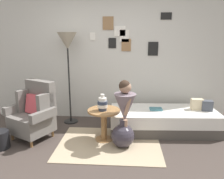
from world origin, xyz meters
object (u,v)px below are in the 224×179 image
at_px(vase_striped, 103,104).
at_px(person_child, 125,105).
at_px(armchair, 34,113).
at_px(demijohn_near, 123,136).
at_px(side_table, 104,119).
at_px(floor_lamp, 67,45).
at_px(daybed, 163,120).
at_px(magazine_basket, 0,140).
at_px(book_on_daybed, 156,109).

xyz_separation_m(vase_striped, person_child, (0.36, -0.14, 0.03)).
distance_m(armchair, demijohn_near, 1.55).
bearing_deg(side_table, person_child, -26.61).
bearing_deg(vase_striped, floor_lamp, 133.35).
distance_m(daybed, magazine_basket, 2.76).
height_order(armchair, floor_lamp, floor_lamp).
xyz_separation_m(side_table, magazine_basket, (-1.59, -0.39, -0.24)).
relative_size(armchair, floor_lamp, 0.55).
xyz_separation_m(armchair, side_table, (1.19, -0.04, -0.06)).
relative_size(daybed, demijohn_near, 4.28).
bearing_deg(magazine_basket, side_table, 13.72).
bearing_deg(armchair, vase_striped, -3.69).
height_order(daybed, floor_lamp, floor_lamp).
height_order(floor_lamp, book_on_daybed, floor_lamp).
relative_size(vase_striped, book_on_daybed, 1.24).
bearing_deg(armchair, person_child, -8.03).
distance_m(person_child, book_on_daybed, 0.88).
height_order(floor_lamp, person_child, floor_lamp).
height_order(floor_lamp, magazine_basket, floor_lamp).
xyz_separation_m(person_child, demijohn_near, (-0.03, -0.04, -0.49)).
bearing_deg(vase_striped, armchair, 176.31).
xyz_separation_m(side_table, person_child, (0.34, -0.17, 0.30)).
relative_size(person_child, magazine_basket, 3.82).
relative_size(vase_striped, floor_lamp, 0.15).
distance_m(book_on_daybed, magazine_basket, 2.64).
bearing_deg(floor_lamp, vase_striped, -46.65).
xyz_separation_m(daybed, magazine_basket, (-2.63, -0.84, -0.06)).
bearing_deg(magazine_basket, daybed, 17.68).
bearing_deg(floor_lamp, person_child, -40.01).
bearing_deg(armchair, daybed, 10.30).
bearing_deg(magazine_basket, floor_lamp, 54.05).
height_order(armchair, side_table, armchair).
distance_m(daybed, book_on_daybed, 0.26).
xyz_separation_m(armchair, vase_striped, (1.18, -0.08, 0.21)).
bearing_deg(vase_striped, magazine_basket, -167.23).
xyz_separation_m(person_child, magazine_basket, (-1.93, -0.21, -0.54)).
height_order(daybed, person_child, person_child).
relative_size(vase_striped, person_child, 0.25).
height_order(armchair, daybed, armchair).
distance_m(armchair, book_on_daybed, 2.13).
height_order(book_on_daybed, demijohn_near, demijohn_near).
bearing_deg(vase_striped, book_on_daybed, 27.73).
relative_size(daybed, book_on_daybed, 8.81).
distance_m(person_child, demijohn_near, 0.49).
bearing_deg(demijohn_near, person_child, 54.45).
height_order(vase_striped, book_on_daybed, vase_striped).
distance_m(armchair, person_child, 1.57).
relative_size(book_on_daybed, magazine_basket, 0.79).
height_order(daybed, book_on_daybed, book_on_daybed).
bearing_deg(book_on_daybed, floor_lamp, 169.68).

